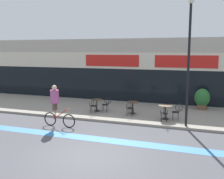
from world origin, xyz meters
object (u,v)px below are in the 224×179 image
bistro_table_2 (165,109)px  cafe_chair_2_near (164,112)px  bistro_table_1 (133,105)px  cafe_chair_0_near (93,105)px  cafe_chair_2_side (177,111)px  cyclist_0 (56,103)px  planter_pot (202,99)px  cafe_chair_0_side (106,103)px  cafe_chair_1_near (130,107)px  bistro_table_0 (97,103)px  lamp_post (189,56)px

bistro_table_2 → cafe_chair_2_near: cafe_chair_2_near is taller
bistro_table_1 → cafe_chair_0_near: size_ratio=0.80×
cafe_chair_2_side → cyclist_0: size_ratio=0.42×
cafe_chair_2_side → planter_pot: size_ratio=0.68×
cafe_chair_0_side → cafe_chair_2_side: (4.30, -0.57, 0.00)m
cafe_chair_1_near → bistro_table_1: bearing=5.9°
bistro_table_0 → bistro_table_2: 4.34m
cafe_chair_0_near → lamp_post: size_ratio=0.15×
cafe_chair_0_near → cyclist_0: cyclist_0 is taller
cafe_chair_0_near → cafe_chair_1_near: 2.26m
planter_pot → lamp_post: size_ratio=0.22×
cafe_chair_0_side → cafe_chair_2_side: 4.34m
bistro_table_2 → cafe_chair_2_near: 0.63m
cafe_chair_0_near → cafe_chair_2_side: size_ratio=1.00×
cafe_chair_1_near → lamp_post: size_ratio=0.15×
cafe_chair_2_near → bistro_table_0: bearing=68.9°
cafe_chair_0_near → cafe_chair_2_near: 4.34m
cafe_chair_0_side → lamp_post: lamp_post is taller
lamp_post → bistro_table_1: bearing=152.9°
cafe_chair_2_side → cyclist_0: bearing=20.4°
cafe_chair_0_side → cafe_chair_1_near: bearing=160.6°
cafe_chair_2_near → planter_pot: 4.29m
cafe_chair_1_near → bistro_table_2: bearing=-84.3°
cafe_chair_1_near → lamp_post: 4.49m
cafe_chair_0_side → cafe_chair_0_near: bearing=44.2°
planter_pot → cafe_chair_0_side: bearing=-154.6°
bistro_table_1 → cafe_chair_2_near: (2.03, -1.29, 0.00)m
cafe_chair_1_near → cafe_chair_2_near: bearing=-101.2°
cafe_chair_0_near → cafe_chair_2_side: same height
cafe_chair_0_side → cafe_chair_2_near: (3.69, -1.20, 0.00)m
cafe_chair_1_near → cafe_chair_2_side: (2.66, -0.03, 0.00)m
bistro_table_0 → cafe_chair_2_near: bearing=-15.5°
bistro_table_0 → cafe_chair_1_near: cafe_chair_1_near is taller
lamp_post → cyclist_0: (-6.30, -1.87, -2.40)m
bistro_table_0 → cafe_chair_2_side: (4.93, -0.56, -0.01)m
bistro_table_0 → cafe_chair_0_side: (0.63, 0.00, -0.01)m
cafe_chair_1_near → cafe_chair_2_near: (2.04, -0.66, 0.00)m
cafe_chair_0_near → cafe_chair_2_side: 4.92m
cafe_chair_2_near → lamp_post: 3.22m
cafe_chair_0_near → lamp_post: (5.46, -0.92, 2.99)m
planter_pot → cafe_chair_2_side: bearing=-111.5°
cafe_chair_2_side → lamp_post: size_ratio=0.15×
cafe_chair_0_near → cafe_chair_2_side: (4.92, 0.06, 0.00)m
cafe_chair_2_near → cafe_chair_0_side: bearing=66.5°
cafe_chair_1_near → cyclist_0: (-3.11, -2.87, 0.58)m
bistro_table_1 → cafe_chair_1_near: size_ratio=0.80×
cyclist_0 → planter_pot: bearing=42.6°
planter_pot → cyclist_0: (-7.03, -6.06, 0.40)m
bistro_table_1 → cyclist_0: size_ratio=0.33×
cafe_chair_0_near → cafe_chair_2_near: size_ratio=1.00×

